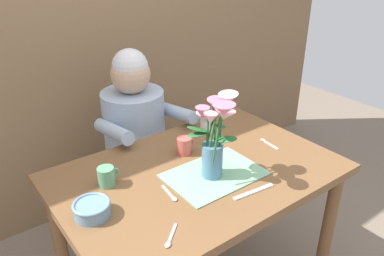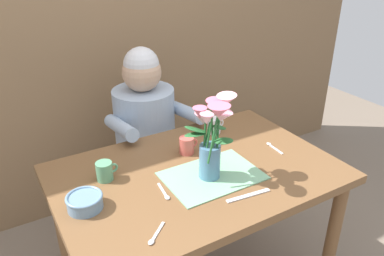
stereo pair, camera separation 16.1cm
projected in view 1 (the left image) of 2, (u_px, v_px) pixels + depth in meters
name	position (u px, v px, depth m)	size (l,w,h in m)	color
wood_panel_backdrop	(86.00, 14.00, 2.17)	(4.00, 0.10, 2.50)	brown
dining_table	(198.00, 188.00, 1.69)	(1.20, 0.80, 0.74)	brown
seated_person	(136.00, 147.00, 2.19)	(0.45, 0.47, 1.14)	#4C4C56
striped_placemat	(214.00, 174.00, 1.61)	(0.40, 0.28, 0.01)	#7AB289
flower_vase	(215.00, 131.00, 1.51)	(0.21, 0.23, 0.36)	teal
ceramic_bowl	(92.00, 209.00, 1.36)	(0.14, 0.14, 0.06)	#6689A8
dinner_knife	(254.00, 192.00, 1.50)	(0.19, 0.02, 0.01)	silver
tea_cup	(185.00, 146.00, 1.76)	(0.09, 0.07, 0.08)	#CC564C
coffee_cup	(107.00, 176.00, 1.53)	(0.09, 0.07, 0.08)	#569970
ceramic_mug	(207.00, 124.00, 1.96)	(0.09, 0.07, 0.08)	silver
spoon_0	(171.00, 196.00, 1.48)	(0.03, 0.12, 0.01)	silver
spoon_1	(170.00, 239.00, 1.26)	(0.10, 0.09, 0.01)	silver
spoon_2	(266.00, 142.00, 1.87)	(0.02, 0.12, 0.01)	silver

